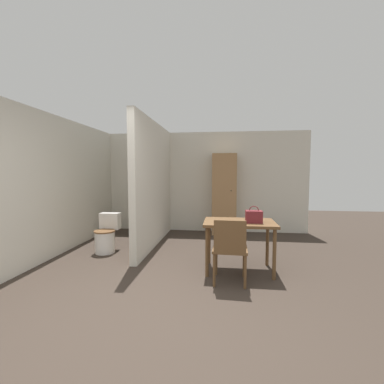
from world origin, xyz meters
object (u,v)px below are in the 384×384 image
Objects in this scene: wooden_chair at (230,247)px; handbag at (254,216)px; toilet at (106,236)px; wooden_cabinet at (224,194)px; dining_table at (239,228)px.

handbag is at bearing 51.27° from wooden_chair.
wooden_cabinet is (2.21, 1.71, 0.66)m from toilet.
wooden_chair reaches higher than toilet.
wooden_cabinet reaches higher than handbag.
wooden_chair is 0.64m from handbag.
wooden_cabinet is at bearing 95.16° from dining_table.
handbag is at bearing -20.88° from dining_table.
handbag is at bearing -15.83° from toilet.
wooden_chair is at bearing -26.80° from toilet.
wooden_chair is 0.46× the size of wooden_cabinet.
wooden_chair reaches higher than dining_table.
wooden_chair is at bearing -88.72° from wooden_cabinet.
dining_table is 1.49× the size of toilet.
toilet is (-2.27, 1.15, -0.19)m from wooden_chair.
toilet is at bearing 155.68° from wooden_chair.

